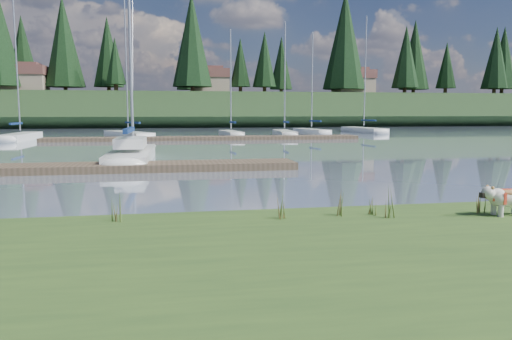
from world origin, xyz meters
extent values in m
plane|color=#7B8AA2|center=(0.00, 30.00, 0.00)|extent=(200.00, 200.00, 0.00)
cube|color=#33511E|center=(0.00, -6.00, 0.17)|extent=(60.00, 9.00, 0.35)
cube|color=#1F351A|center=(0.00, 73.00, 2.50)|extent=(200.00, 20.00, 5.00)
cylinder|color=silver|center=(5.06, -3.06, 0.46)|extent=(0.11, 0.11, 0.22)
cylinder|color=silver|center=(5.06, -2.84, 0.46)|extent=(0.11, 0.11, 0.22)
ellipsoid|color=silver|center=(5.30, -2.96, 0.70)|extent=(0.75, 0.39, 0.35)
ellipsoid|color=#A26E3D|center=(5.30, -2.96, 0.81)|extent=(0.53, 0.36, 0.12)
ellipsoid|color=silver|center=(4.85, -2.94, 0.81)|extent=(0.27, 0.28, 0.26)
cube|color=black|center=(4.74, -2.94, 0.76)|extent=(0.08, 0.13, 0.10)
cube|color=silver|center=(-2.89, 12.66, 0.22)|extent=(2.00, 8.14, 0.70)
ellipsoid|color=silver|center=(-2.81, 16.71, 0.22)|extent=(1.81, 2.25, 0.70)
cylinder|color=silver|center=(-2.88, 13.40, 6.94)|extent=(0.14, 0.14, 12.28)
cube|color=navy|center=(-2.92, 11.47, 1.55)|extent=(0.27, 3.69, 0.20)
cube|color=silver|center=(-2.90, 12.20, 0.95)|extent=(1.35, 2.97, 0.45)
cube|color=#4C3D2C|center=(-4.00, 9.00, 0.15)|extent=(16.00, 2.00, 0.30)
cube|color=#4C3D2C|center=(2.00, 30.00, 0.15)|extent=(26.00, 2.20, 0.30)
cube|color=silver|center=(-13.14, 32.69, 0.22)|extent=(1.88, 7.23, 0.70)
ellipsoid|color=silver|center=(-13.02, 36.28, 0.22)|extent=(1.63, 2.01, 0.70)
cylinder|color=silver|center=(-13.14, 32.69, 6.24)|extent=(0.12, 0.12, 10.88)
cube|color=navy|center=(-13.17, 31.71, 1.40)|extent=(0.30, 2.86, 0.20)
cube|color=silver|center=(-4.56, 34.45, 0.22)|extent=(4.92, 7.59, 0.70)
ellipsoid|color=silver|center=(-6.25, 37.86, 0.22)|extent=(2.41, 2.60, 0.70)
cylinder|color=silver|center=(-4.56, 34.45, 6.74)|extent=(0.12, 0.12, 11.89)
cube|color=navy|center=(-4.10, 33.52, 1.40)|extent=(1.52, 2.80, 0.20)
cube|color=silver|center=(4.70, 34.30, 0.22)|extent=(1.71, 5.77, 0.70)
ellipsoid|color=silver|center=(4.48, 37.14, 0.22)|extent=(1.35, 1.64, 0.70)
cylinder|color=silver|center=(4.70, 34.30, 5.27)|extent=(0.12, 0.12, 8.95)
cube|color=navy|center=(4.75, 33.53, 1.40)|extent=(0.37, 2.27, 0.20)
cube|color=silver|center=(9.81, 34.41, 0.22)|extent=(1.96, 6.49, 0.70)
ellipsoid|color=silver|center=(10.06, 37.59, 0.22)|extent=(1.53, 1.85, 0.70)
cylinder|color=silver|center=(9.81, 34.41, 5.71)|extent=(0.12, 0.12, 9.83)
cube|color=navy|center=(9.74, 33.54, 1.40)|extent=(0.40, 2.55, 0.20)
cube|color=silver|center=(13.55, 38.06, 0.22)|extent=(2.43, 6.32, 0.70)
ellipsoid|color=silver|center=(13.03, 41.11, 0.22)|extent=(1.61, 1.89, 0.70)
cylinder|color=silver|center=(13.55, 38.06, 5.56)|extent=(0.12, 0.12, 9.52)
cube|color=navy|center=(13.69, 37.23, 1.40)|extent=(0.61, 2.45, 0.20)
cube|color=silver|center=(20.59, 41.27, 0.22)|extent=(2.48, 8.12, 0.70)
ellipsoid|color=silver|center=(20.26, 45.25, 0.22)|extent=(1.92, 2.32, 0.70)
cylinder|color=silver|center=(20.59, 41.27, 6.76)|extent=(0.12, 0.12, 11.92)
cube|color=navy|center=(20.68, 40.18, 1.40)|extent=(0.47, 3.18, 0.20)
cone|color=#475B23|center=(0.79, -2.44, 0.62)|extent=(0.03, 0.03, 0.53)
cone|color=brown|center=(0.90, -2.51, 0.56)|extent=(0.03, 0.03, 0.42)
cone|color=#475B23|center=(0.85, -2.41, 0.64)|extent=(0.03, 0.03, 0.58)
cone|color=brown|center=(0.93, -2.47, 0.54)|extent=(0.03, 0.03, 0.37)
cone|color=#475B23|center=(0.81, -2.52, 0.59)|extent=(0.03, 0.03, 0.48)
cone|color=#475B23|center=(1.93, -2.39, 0.60)|extent=(0.03, 0.03, 0.49)
cone|color=brown|center=(2.04, -2.46, 0.55)|extent=(0.03, 0.03, 0.39)
cone|color=#475B23|center=(1.99, -2.36, 0.62)|extent=(0.03, 0.03, 0.54)
cone|color=brown|center=(2.07, -2.42, 0.52)|extent=(0.03, 0.03, 0.34)
cone|color=#475B23|center=(1.95, -2.47, 0.57)|extent=(0.03, 0.03, 0.44)
cone|color=#475B23|center=(2.81, -2.73, 0.65)|extent=(0.03, 0.03, 0.59)
cone|color=brown|center=(2.92, -2.80, 0.59)|extent=(0.03, 0.03, 0.47)
cone|color=#475B23|center=(2.87, -2.70, 0.68)|extent=(0.03, 0.03, 0.65)
cone|color=brown|center=(2.95, -2.76, 0.56)|extent=(0.03, 0.03, 0.41)
cone|color=#475B23|center=(2.83, -2.81, 0.62)|extent=(0.03, 0.03, 0.53)
cone|color=#475B23|center=(-2.33, -2.12, 0.60)|extent=(0.03, 0.03, 0.50)
cone|color=brown|center=(-2.22, -2.19, 0.55)|extent=(0.03, 0.03, 0.40)
cone|color=#475B23|center=(-2.27, -2.09, 0.63)|extent=(0.03, 0.03, 0.55)
cone|color=brown|center=(-2.19, -2.15, 0.53)|extent=(0.03, 0.03, 0.35)
cone|color=#475B23|center=(-2.31, -2.20, 0.58)|extent=(0.03, 0.03, 0.45)
cone|color=#475B23|center=(2.61, -2.41, 0.54)|extent=(0.03, 0.03, 0.37)
cone|color=brown|center=(2.72, -2.48, 0.50)|extent=(0.03, 0.03, 0.30)
cone|color=#475B23|center=(2.67, -2.38, 0.56)|extent=(0.03, 0.03, 0.41)
cone|color=brown|center=(2.75, -2.44, 0.48)|extent=(0.03, 0.03, 0.26)
cone|color=#475B23|center=(2.63, -2.49, 0.52)|extent=(0.03, 0.03, 0.34)
cone|color=#475B23|center=(4.83, -2.58, 0.59)|extent=(0.03, 0.03, 0.48)
cone|color=brown|center=(4.94, -2.65, 0.54)|extent=(0.03, 0.03, 0.39)
cone|color=#475B23|center=(4.89, -2.55, 0.62)|extent=(0.03, 0.03, 0.53)
cone|color=brown|center=(4.97, -2.61, 0.52)|extent=(0.03, 0.03, 0.34)
cone|color=#475B23|center=(4.85, -2.66, 0.57)|extent=(0.03, 0.03, 0.43)
cube|color=#33281C|center=(0.00, -1.60, 0.07)|extent=(60.00, 0.50, 0.14)
cylinder|color=#382619|center=(-25.00, 68.00, 5.90)|extent=(0.60, 0.60, 1.80)
cylinder|color=#382619|center=(-10.00, 72.00, 5.90)|extent=(0.60, 0.60, 1.80)
cone|color=black|center=(-10.00, 72.00, 11.75)|extent=(4.84, 4.84, 11.00)
cylinder|color=#382619|center=(3.00, 66.00, 5.90)|extent=(0.60, 0.60, 1.80)
cone|color=black|center=(3.00, 66.00, 13.10)|extent=(6.16, 6.16, 14.00)
cylinder|color=#382619|center=(15.00, 70.00, 5.90)|extent=(0.60, 0.60, 1.80)
cone|color=black|center=(15.00, 70.00, 10.85)|extent=(3.96, 3.96, 9.00)
cylinder|color=#382619|center=(28.00, 68.00, 5.90)|extent=(0.60, 0.60, 1.80)
cone|color=black|center=(28.00, 68.00, 14.00)|extent=(7.04, 7.04, 16.00)
cylinder|color=#382619|center=(42.00, 71.00, 5.90)|extent=(0.60, 0.60, 1.80)
cone|color=black|center=(42.00, 71.00, 12.20)|extent=(5.28, 5.28, 12.00)
cylinder|color=#382619|center=(55.00, 67.00, 5.90)|extent=(0.60, 0.60, 1.80)
cone|color=black|center=(55.00, 67.00, 11.52)|extent=(4.62, 4.62, 10.50)
cube|color=gray|center=(-22.00, 70.00, 6.40)|extent=(6.00, 5.00, 2.80)
cube|color=brown|center=(-22.00, 70.00, 8.50)|extent=(6.30, 5.30, 1.40)
cube|color=brown|center=(-22.00, 70.00, 9.30)|extent=(4.20, 3.60, 0.70)
cube|color=gray|center=(6.00, 71.00, 6.40)|extent=(6.00, 5.00, 2.80)
cube|color=brown|center=(6.00, 71.00, 8.50)|extent=(6.30, 5.30, 1.40)
cube|color=brown|center=(6.00, 71.00, 9.30)|extent=(4.20, 3.60, 0.70)
cube|color=gray|center=(30.00, 69.00, 6.40)|extent=(6.00, 5.00, 2.80)
cube|color=brown|center=(30.00, 69.00, 8.50)|extent=(6.30, 5.30, 1.40)
cube|color=brown|center=(30.00, 69.00, 9.30)|extent=(4.20, 3.60, 0.70)
camera|label=1|loc=(-1.33, -11.57, 2.39)|focal=35.00mm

